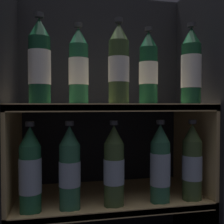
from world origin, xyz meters
name	(u,v)px	position (x,y,z in m)	size (l,w,h in m)	color
fridge_back_wall	(102,114)	(0.00, 0.34, 0.50)	(0.71, 0.02, 0.99)	black
fridge_side_left	(8,117)	(-0.35, 0.16, 0.50)	(0.02, 0.37, 0.99)	black
fridge_side_right	(197,115)	(0.35, 0.16, 0.50)	(0.02, 0.37, 0.99)	black
shelf_lower	(110,205)	(0.00, 0.15, 0.17)	(0.67, 0.33, 0.21)	tan
shelf_upper	(110,143)	(0.00, 0.16, 0.40)	(0.67, 0.33, 0.54)	tan
bottle_upper_front_0	(40,63)	(-0.24, 0.05, 0.66)	(0.07, 0.07, 0.28)	#144228
bottle_upper_front_1	(119,65)	(0.01, 0.05, 0.66)	(0.07, 0.07, 0.28)	#384C28
bottle_upper_front_2	(191,68)	(0.26, 0.05, 0.66)	(0.07, 0.07, 0.28)	#194C2D
bottle_upper_back_0	(79,68)	(-0.11, 0.13, 0.66)	(0.07, 0.07, 0.28)	#1E5638
bottle_upper_back_1	(148,70)	(0.14, 0.13, 0.66)	(0.07, 0.07, 0.28)	#144228
bottle_lower_front_0	(30,171)	(-0.26, 0.05, 0.33)	(0.07, 0.07, 0.28)	#1E5638
bottle_lower_front_1	(70,169)	(-0.15, 0.05, 0.34)	(0.07, 0.07, 0.28)	#285B42
bottle_lower_front_2	(114,167)	(-0.01, 0.05, 0.34)	(0.07, 0.07, 0.28)	#384C28
bottle_lower_front_3	(160,165)	(0.15, 0.05, 0.33)	(0.07, 0.07, 0.28)	#285B42
bottle_lower_front_4	(192,163)	(0.27, 0.05, 0.34)	(0.07, 0.07, 0.28)	#384C28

